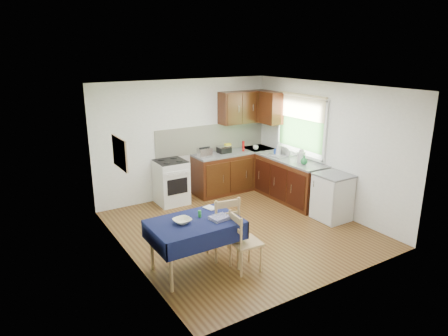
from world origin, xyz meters
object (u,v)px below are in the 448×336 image
chair_near (243,240)px  dish_rack (282,155)px  dining_table (195,228)px  toaster (205,153)px  kettle (301,156)px  chair_far (224,225)px  sandwich_press (224,149)px

chair_near → dish_rack: bearing=-44.6°
dining_table → dish_rack: dish_rack is taller
toaster → dish_rack: bearing=-3.2°
dish_rack → chair_near: bearing=-139.6°
chair_near → kettle: (2.46, 1.53, 0.55)m
chair_far → dish_rack: (2.50, 1.66, 0.40)m
dining_table → chair_near: size_ratio=1.41×
toaster → kettle: kettle is taller
kettle → chair_near: bearing=-148.2°
kettle → toaster: bearing=137.6°
dish_rack → kettle: kettle is taller
chair_near → chair_far: bearing=9.2°
dish_rack → kettle: 0.60m
dining_table → chair_far: chair_far is taller
chair_near → sandwich_press: (1.54, 2.99, 0.50)m
dining_table → dish_rack: bearing=43.8°
sandwich_press → kettle: size_ratio=0.96×
chair_near → sandwich_press: 3.40m
sandwich_press → dish_rack: dish_rack is taller
dining_table → chair_near: chair_near is taller
chair_far → kettle: 2.76m
chair_far → chair_near: chair_far is taller
dining_table → sandwich_press: size_ratio=4.78×
dining_table → chair_near: bearing=-18.7°
chair_far → kettle: (2.49, 1.06, 0.49)m
chair_near → toaster: size_ratio=3.11×
toaster → chair_near: bearing=-85.0°
chair_near → toaster: toaster is taller
kettle → dining_table: bearing=-159.1°
chair_near → kettle: 2.94m
sandwich_press → toaster: bearing=-150.3°
toaster → dish_rack: size_ratio=0.63×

